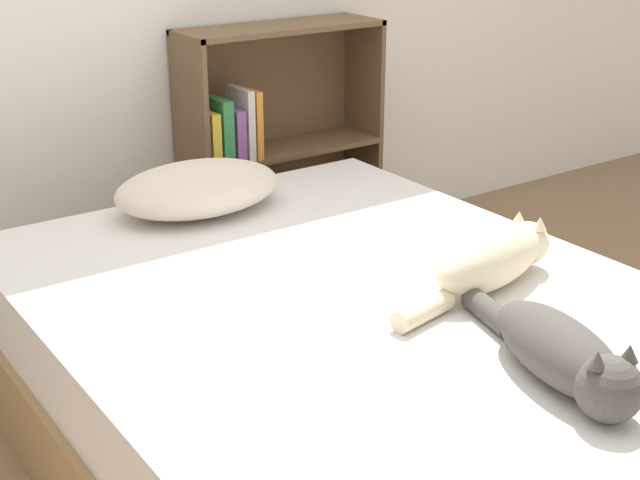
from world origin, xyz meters
TOP-DOWN VIEW (x-y plane):
  - ground_plane at (0.00, 0.00)m, footprint 8.00×8.00m
  - bed at (0.00, 0.00)m, footprint 1.46×1.95m
  - pillow at (-0.03, 0.76)m, footprint 0.53×0.37m
  - cat_light at (0.32, -0.15)m, footprint 0.58×0.22m
  - cat_dark at (0.10, -0.57)m, footprint 0.24×0.57m
  - bookshelf at (0.54, 1.27)m, footprint 0.79×0.26m

SIDE VIEW (x-z plane):
  - ground_plane at x=0.00m, z-range 0.00..0.00m
  - bed at x=0.00m, z-range 0.00..0.47m
  - bookshelf at x=0.54m, z-range 0.02..0.96m
  - cat_dark at x=0.10m, z-range 0.47..0.62m
  - pillow at x=-0.03m, z-range 0.48..0.63m
  - cat_light at x=0.32m, z-range 0.48..0.63m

